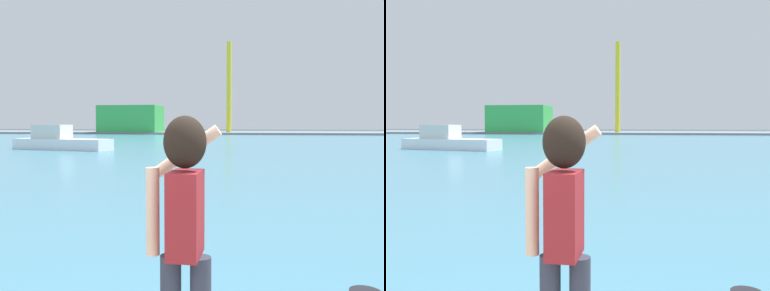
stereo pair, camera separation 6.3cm
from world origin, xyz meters
TOP-DOWN VIEW (x-y plane):
  - ground_plane at (0.00, 50.00)m, footprint 220.00×220.00m
  - harbor_water at (0.00, 52.00)m, footprint 140.00×100.00m
  - far_shore_dock at (0.00, 92.00)m, footprint 140.00×20.00m
  - person_photographer at (0.27, 0.89)m, footprint 0.52×0.55m
  - boat_moored at (-16.23, 32.10)m, footprint 9.00×4.05m
  - warehouse_left at (-27.05, 86.86)m, footprint 12.66×8.68m
  - port_crane at (-6.01, 88.75)m, footprint 1.84×10.80m

SIDE VIEW (x-z plane):
  - ground_plane at x=0.00m, z-range 0.00..0.00m
  - harbor_water at x=0.00m, z-range 0.00..0.02m
  - far_shore_dock at x=0.00m, z-range 0.00..0.43m
  - boat_moored at x=-16.23m, z-range -0.31..1.82m
  - person_photographer at x=0.27m, z-range 0.76..2.50m
  - warehouse_left at x=-27.05m, z-range 0.43..6.09m
  - port_crane at x=-6.01m, z-range 2.26..21.14m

